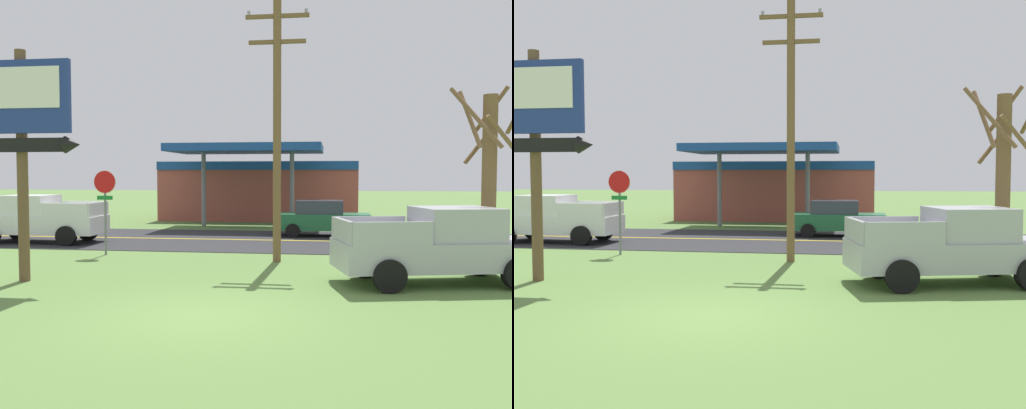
% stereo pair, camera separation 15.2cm
% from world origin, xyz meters
% --- Properties ---
extents(ground_plane, '(180.00, 180.00, 0.00)m').
position_xyz_m(ground_plane, '(0.00, 0.00, 0.00)').
color(ground_plane, '#5B7F3D').
extents(road_asphalt, '(140.00, 8.00, 0.02)m').
position_xyz_m(road_asphalt, '(0.00, 13.00, 0.01)').
color(road_asphalt, '#2B2B2D').
rests_on(road_asphalt, ground).
extents(road_centre_line, '(126.00, 0.20, 0.01)m').
position_xyz_m(road_centre_line, '(0.00, 13.00, 0.02)').
color(road_centre_line, gold).
rests_on(road_centre_line, road_asphalt).
extents(motel_sign, '(3.12, 0.54, 6.01)m').
position_xyz_m(motel_sign, '(-5.38, 2.92, 4.12)').
color(motel_sign, brown).
rests_on(motel_sign, ground).
extents(stop_sign, '(0.80, 0.08, 2.95)m').
position_xyz_m(stop_sign, '(-5.29, 7.94, 2.03)').
color(stop_sign, slate).
rests_on(stop_sign, ground).
extents(utility_pole, '(2.02, 0.26, 8.29)m').
position_xyz_m(utility_pole, '(0.78, 7.28, 4.45)').
color(utility_pole, brown).
rests_on(utility_pole, ground).
extents(bare_tree, '(2.15, 2.13, 5.37)m').
position_xyz_m(bare_tree, '(6.92, 6.00, 2.81)').
color(bare_tree, brown).
rests_on(bare_tree, ground).
extents(gas_station, '(12.00, 11.50, 4.40)m').
position_xyz_m(gas_station, '(-2.07, 24.84, 1.94)').
color(gas_station, '#A84C42').
rests_on(gas_station, ground).
extents(pickup_silver_parked_on_lawn, '(5.52, 3.14, 1.96)m').
position_xyz_m(pickup_silver_parked_on_lawn, '(5.31, 4.21, 0.96)').
color(pickup_silver_parked_on_lawn, '#A8AAAF').
rests_on(pickup_silver_parked_on_lawn, ground).
extents(pickup_white_on_road, '(5.20, 2.24, 1.96)m').
position_xyz_m(pickup_white_on_road, '(-9.48, 11.00, 0.96)').
color(pickup_white_on_road, silver).
rests_on(pickup_white_on_road, ground).
extents(car_green_near_lane, '(4.20, 2.00, 1.64)m').
position_xyz_m(car_green_near_lane, '(2.03, 15.00, 0.83)').
color(car_green_near_lane, '#1E6038').
rests_on(car_green_near_lane, ground).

